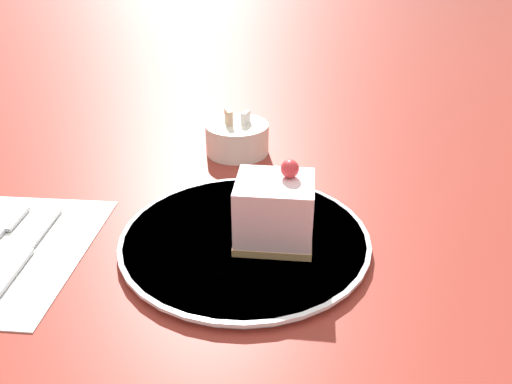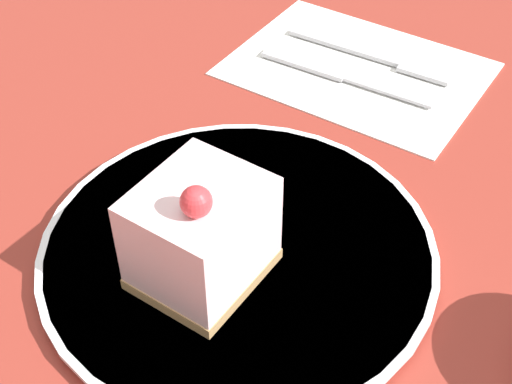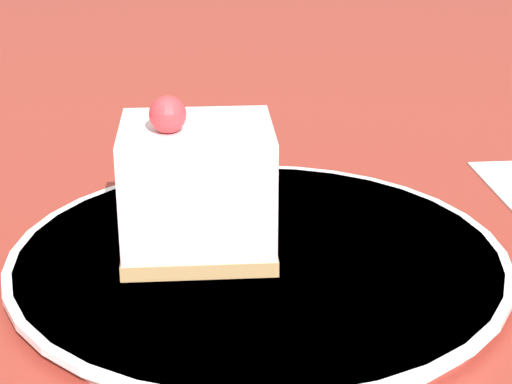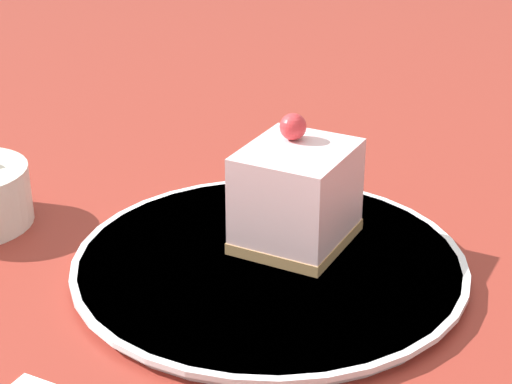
% 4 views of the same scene
% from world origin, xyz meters
% --- Properties ---
extents(ground_plane, '(4.00, 4.00, 0.00)m').
position_xyz_m(ground_plane, '(0.00, 0.00, 0.00)').
color(ground_plane, maroon).
extents(plate, '(0.28, 0.28, 0.01)m').
position_xyz_m(plate, '(-0.00, 0.00, 0.01)').
color(plate, white).
rests_on(plate, ground_plane).
extents(cake_slice, '(0.09, 0.08, 0.09)m').
position_xyz_m(cake_slice, '(0.03, -0.01, 0.05)').
color(cake_slice, '#AD8451').
rests_on(cake_slice, plate).
extents(napkin, '(0.19, 0.25, 0.00)m').
position_xyz_m(napkin, '(-0.26, -0.01, 0.00)').
color(napkin, white).
rests_on(napkin, ground_plane).
extents(fork, '(0.03, 0.17, 0.00)m').
position_xyz_m(fork, '(-0.28, 0.00, 0.01)').
color(fork, '#B2B2B7').
rests_on(fork, napkin).
extents(knife, '(0.02, 0.17, 0.00)m').
position_xyz_m(knife, '(-0.24, -0.03, 0.01)').
color(knife, '#B2B2B7').
rests_on(knife, napkin).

